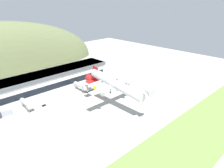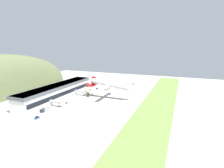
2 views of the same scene
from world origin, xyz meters
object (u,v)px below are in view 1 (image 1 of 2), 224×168
object	(u,v)px
jetway_0	(27,103)
service_car_3	(103,82)
cargo_airplane	(115,84)
traffic_cone_0	(110,93)
service_car_2	(116,80)
box_truck	(5,114)
fuel_truck	(91,89)
jetway_1	(81,86)
terminal_building	(45,82)
service_car_0	(44,106)

from	to	relation	value
jetway_0	service_car_3	world-z (taller)	jetway_0
cargo_airplane	service_car_3	distance (m)	40.86
cargo_airplane	traffic_cone_0	distance (m)	24.12
service_car_3	traffic_cone_0	distance (m)	18.90
service_car_2	service_car_3	xyz separation A→B (m)	(-9.43, 3.91, -0.11)
box_truck	traffic_cone_0	distance (m)	64.53
fuel_truck	traffic_cone_0	xyz separation A→B (m)	(7.42, -10.85, -1.27)
cargo_airplane	traffic_cone_0	world-z (taller)	cargo_airplane
jetway_0	service_car_2	xyz separation A→B (m)	(68.32, -3.55, -3.30)
jetway_1	service_car_3	world-z (taller)	jetway_1
terminal_building	cargo_airplane	bearing A→B (deg)	-68.17
service_car_0	service_car_2	world-z (taller)	service_car_2
jetway_0	service_car_0	distance (m)	9.53
fuel_truck	box_truck	bearing A→B (deg)	172.57
terminal_building	jetway_0	size ratio (longest dim) A/B	7.92
terminal_building	cargo_airplane	size ratio (longest dim) A/B	1.87
service_car_0	jetway_0	bearing A→B (deg)	154.45
fuel_truck	box_truck	world-z (taller)	box_truck
traffic_cone_0	service_car_2	bearing A→B (deg)	34.67
service_car_3	traffic_cone_0	size ratio (longest dim) A/B	7.24
jetway_0	box_truck	xyz separation A→B (m)	(-12.04, 1.69, -2.42)
service_car_3	cargo_airplane	bearing A→B (deg)	-122.06
fuel_truck	service_car_2	bearing A→B (deg)	4.15
traffic_cone_0	fuel_truck	bearing A→B (deg)	124.36
service_car_3	jetway_0	bearing A→B (deg)	-179.65
service_car_3	box_truck	bearing A→B (deg)	178.93
cargo_airplane	service_car_2	size ratio (longest dim) A/B	12.18
terminal_building	service_car_2	world-z (taller)	terminal_building
terminal_building	service_car_0	distance (m)	22.97
service_car_2	service_car_3	distance (m)	10.21
traffic_cone_0	service_car_3	bearing A→B (deg)	61.68
cargo_airplane	box_truck	bearing A→B (deg)	146.07
jetway_0	service_car_0	world-z (taller)	jetway_0
jetway_0	jetway_1	xyz separation A→B (m)	(38.07, -0.53, 0.00)
service_car_2	fuel_truck	distance (m)	25.90
jetway_1	box_truck	distance (m)	50.22
service_car_0	service_car_2	xyz separation A→B (m)	(60.29, 0.29, 0.09)
cargo_airplane	jetway_1	bearing A→B (deg)	90.68
jetway_0	service_car_3	size ratio (longest dim) A/B	2.84
service_car_2	traffic_cone_0	xyz separation A→B (m)	(-18.40, -12.73, -0.41)
jetway_1	service_car_2	world-z (taller)	jetway_1
fuel_truck	traffic_cone_0	world-z (taller)	fuel_truck
terminal_building	jetway_0	bearing A→B (deg)	-143.42
jetway_0	box_truck	distance (m)	12.40
service_car_2	service_car_3	bearing A→B (deg)	157.46
service_car_3	traffic_cone_0	xyz separation A→B (m)	(-8.97, -16.64, -0.30)
cargo_airplane	service_car_0	xyz separation A→B (m)	(-30.42, 28.44, -13.62)
jetway_1	traffic_cone_0	world-z (taller)	jetway_1
service_car_0	service_car_2	distance (m)	60.30
fuel_truck	service_car_3	bearing A→B (deg)	19.44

